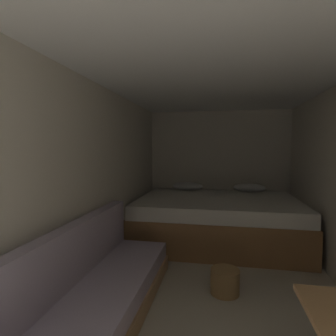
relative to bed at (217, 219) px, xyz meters
The scene contains 7 objects.
ground_plane 1.66m from the bed, 90.00° to the right, with size 7.06×7.06×0.00m, color #B2A893.
wall_back 1.16m from the bed, 90.00° to the left, with size 2.55×0.05×2.06m, color beige.
wall_left 2.17m from the bed, 127.45° to the right, with size 0.05×5.06×2.06m, color beige.
ceiling_slab 2.39m from the bed, 90.00° to the right, with size 2.55×5.06×0.05m, color white.
bed is the anchor object (origin of this frame).
sofa_left 2.50m from the bed, 112.00° to the right, with size 0.65×2.54×0.77m.
wicker_basket 1.52m from the bed, 86.42° to the right, with size 0.28×0.28×0.24m.
Camera 1 is at (0.04, -0.40, 1.39)m, focal length 29.19 mm.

